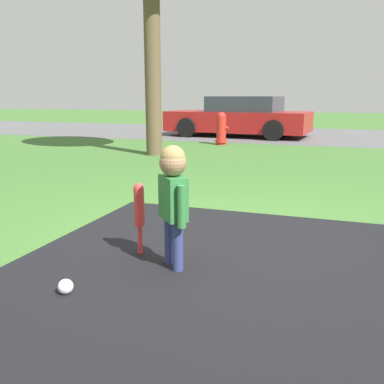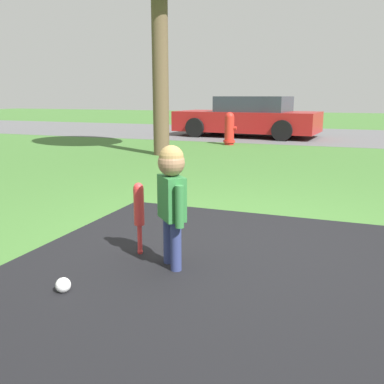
% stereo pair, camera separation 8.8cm
% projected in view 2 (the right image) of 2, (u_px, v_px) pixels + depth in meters
% --- Properties ---
extents(ground_plane, '(60.00, 60.00, 0.00)m').
position_uv_depth(ground_plane, '(231.00, 244.00, 3.60)').
color(ground_plane, '#3D6B2D').
extents(street_strip, '(40.00, 6.00, 0.01)m').
position_uv_depth(street_strip, '(324.00, 136.00, 13.27)').
color(street_strip, '#59595B').
rests_on(street_strip, ground).
extents(child, '(0.27, 0.28, 0.89)m').
position_uv_depth(child, '(172.00, 190.00, 2.99)').
color(child, navy).
rests_on(child, ground).
extents(baseball_bat, '(0.08, 0.08, 0.57)m').
position_uv_depth(baseball_bat, '(139.00, 209.00, 3.28)').
color(baseball_bat, red).
rests_on(baseball_bat, ground).
extents(sports_ball, '(0.10, 0.10, 0.10)m').
position_uv_depth(sports_ball, '(63.00, 285.00, 2.70)').
color(sports_ball, white).
rests_on(sports_ball, ground).
extents(fire_hydrant, '(0.34, 0.30, 0.81)m').
position_uv_depth(fire_hydrant, '(229.00, 129.00, 10.76)').
color(fire_hydrant, red).
rests_on(fire_hydrant, ground).
extents(parked_car, '(4.34, 2.25, 1.20)m').
position_uv_depth(parked_car, '(249.00, 118.00, 12.92)').
color(parked_car, maroon).
rests_on(parked_car, ground).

